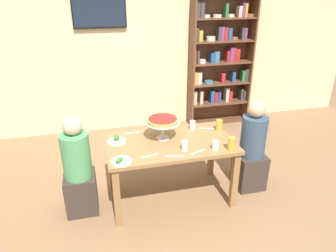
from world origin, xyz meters
TOP-DOWN VIEW (x-y plane):
  - ground_plane at (0.00, 0.00)m, footprint 12.00×12.00m
  - rear_partition at (0.00, 2.20)m, footprint 8.00×0.12m
  - dining_table at (0.00, 0.00)m, footprint 1.42×0.83m
  - bookshelf at (1.41, 2.01)m, footprint 1.10×0.30m
  - television at (-0.58, 2.11)m, footprint 0.81×0.05m
  - diner_head_west at (-1.02, 0.01)m, footprint 0.34×0.34m
  - diner_head_east at (1.01, -0.03)m, footprint 0.34×0.34m
  - deep_dish_pizza_stand at (-0.06, 0.10)m, footprint 0.39×0.39m
  - salad_plate_near_diner at (-0.58, 0.15)m, footprint 0.21×0.21m
  - salad_plate_far_diner at (-0.58, -0.31)m, footprint 0.21×0.21m
  - beer_glass_amber_tall at (0.65, 0.15)m, footprint 0.07×0.07m
  - beer_glass_amber_short at (0.58, -0.34)m, footprint 0.07×0.07m
  - water_glass_clear_near at (0.34, 0.25)m, footprint 0.07×0.07m
  - water_glass_clear_far at (0.10, -0.22)m, footprint 0.06×0.06m
  - water_glass_clear_spare at (0.43, -0.28)m, footprint 0.07×0.07m
  - cutlery_fork_near at (-0.27, -0.25)m, footprint 0.18×0.06m
  - cutlery_knife_near at (-0.39, 0.33)m, footprint 0.18×0.02m
  - cutlery_fork_far at (-0.04, -0.32)m, footprint 0.18×0.07m
  - cutlery_knife_far at (0.52, 0.23)m, footprint 0.18×0.07m
  - cutlery_spare_fork at (0.22, -0.30)m, footprint 0.17×0.08m

SIDE VIEW (x-z plane):
  - ground_plane at x=0.00m, z-range 0.00..0.00m
  - diner_head_west at x=-1.02m, z-range -0.08..1.07m
  - diner_head_east at x=1.01m, z-range -0.08..1.07m
  - dining_table at x=0.00m, z-range 0.27..1.01m
  - cutlery_fork_near at x=-0.27m, z-range 0.74..0.74m
  - cutlery_knife_near at x=-0.39m, z-range 0.74..0.74m
  - cutlery_fork_far at x=-0.04m, z-range 0.74..0.74m
  - cutlery_knife_far at x=0.52m, z-range 0.74..0.74m
  - cutlery_spare_fork at x=0.22m, z-range 0.74..0.74m
  - salad_plate_far_diner at x=-0.58m, z-range 0.73..0.79m
  - salad_plate_near_diner at x=-0.58m, z-range 0.72..0.80m
  - water_glass_clear_spare at x=0.43m, z-range 0.74..0.84m
  - water_glass_clear_near at x=0.34m, z-range 0.74..0.85m
  - water_glass_clear_far at x=0.10m, z-range 0.74..0.85m
  - beer_glass_amber_tall at x=0.65m, z-range 0.74..0.87m
  - beer_glass_amber_short at x=0.58m, z-range 0.74..0.89m
  - deep_dish_pizza_stand at x=-0.06m, z-range 0.83..1.08m
  - bookshelf at x=1.41m, z-range 0.04..2.25m
  - rear_partition at x=0.00m, z-range 0.00..2.80m
  - television at x=-0.58m, z-range 1.73..2.23m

